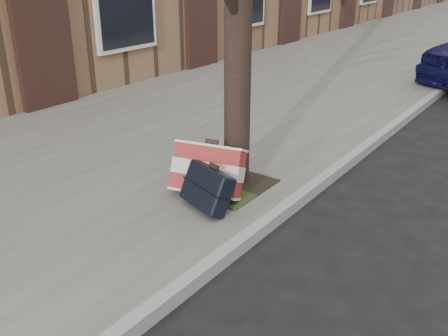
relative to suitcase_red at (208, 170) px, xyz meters
The scene contains 5 objects.
ground 2.24m from the suitcase_red, 23.80° to the right, with size 120.00×120.00×0.00m, color black.
near_sidewalk 14.21m from the suitcase_red, 96.80° to the left, with size 5.00×70.00×0.12m, color slate.
dirt_patch 0.41m from the suitcase_red, 86.60° to the left, with size 0.85×0.85×0.01m, color black.
suitcase_red is the anchor object (origin of this frame).
suitcase_navy 0.31m from the suitcase_red, 53.63° to the right, with size 0.58×0.19×0.41m, color black.
Camera 1 is at (0.87, -2.78, 2.42)m, focal length 40.00 mm.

